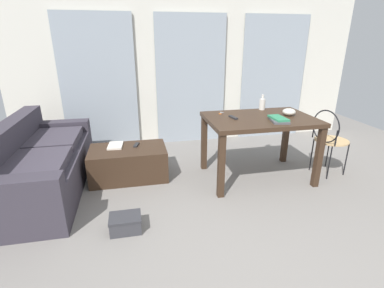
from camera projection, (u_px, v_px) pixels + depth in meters
name	position (u px, v px, depth m)	size (l,w,h in m)	color
ground_plane	(224.00, 194.00, 3.29)	(7.56, 7.56, 0.00)	gray
wall_back	(190.00, 68.00, 4.68)	(5.68, 0.10, 2.44)	silver
curtains	(191.00, 81.00, 4.67)	(4.04, 0.03, 2.05)	#99A3AD
couch	(39.00, 165.00, 3.29)	(0.84, 2.00, 0.80)	#38333D
coffee_table	(129.00, 163.00, 3.63)	(0.94, 0.57, 0.39)	#382619
craft_table	(260.00, 126.00, 3.47)	(1.29, 0.86, 0.79)	#382619
wire_chair	(329.00, 135.00, 3.61)	(0.42, 0.44, 0.87)	tan
bottle_near	(262.00, 104.00, 3.78)	(0.08, 0.08, 0.20)	beige
bowl	(289.00, 112.00, 3.51)	(0.16, 0.16, 0.09)	beige
book_stack	(279.00, 119.00, 3.26)	(0.23, 0.30, 0.05)	#4C4C51
tv_remote_on_table	(233.00, 117.00, 3.39)	(0.04, 0.16, 0.02)	#232326
scissors	(221.00, 113.00, 3.61)	(0.10, 0.11, 0.00)	#9EA0A5
tv_remote_primary	(136.00, 145.00, 3.65)	(0.05, 0.14, 0.02)	#232326
magazine	(115.00, 146.00, 3.62)	(0.18, 0.26, 0.02)	silver
shoebox	(126.00, 223.00, 2.64)	(0.29, 0.22, 0.15)	#38383D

